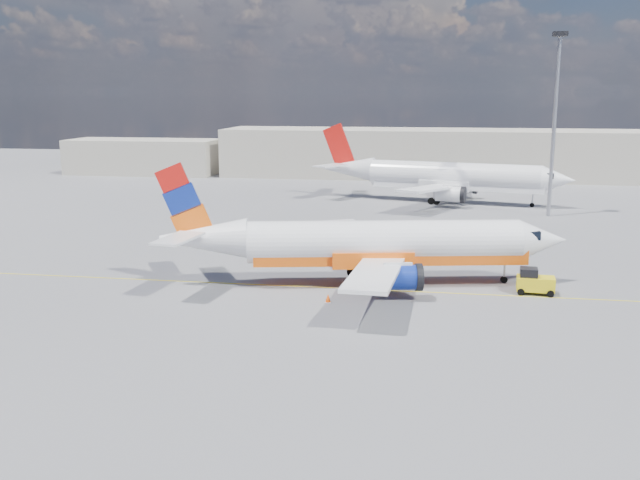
% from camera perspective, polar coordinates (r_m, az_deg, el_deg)
% --- Properties ---
extents(ground, '(240.00, 240.00, 0.00)m').
position_cam_1_polar(ground, '(49.54, 1.89, -4.84)').
color(ground, slate).
rests_on(ground, ground).
extents(taxi_line, '(70.00, 0.15, 0.01)m').
position_cam_1_polar(taxi_line, '(52.40, 2.32, -3.91)').
color(taxi_line, yellow).
rests_on(taxi_line, ground).
extents(terminal_main, '(70.00, 14.00, 8.00)m').
position_cam_1_polar(terminal_main, '(122.52, 8.85, 6.87)').
color(terminal_main, '#ABA394').
rests_on(terminal_main, ground).
extents(terminal_annex, '(26.00, 10.00, 6.00)m').
position_cam_1_polar(terminal_annex, '(130.06, -13.93, 6.50)').
color(terminal_annex, '#ABA394').
rests_on(terminal_annex, ground).
extents(main_jet, '(30.76, 23.74, 9.28)m').
position_cam_1_polar(main_jet, '(52.93, 4.09, -0.32)').
color(main_jet, white).
rests_on(main_jet, ground).
extents(second_jet, '(33.31, 25.64, 10.05)m').
position_cam_1_polar(second_jet, '(94.26, 10.04, 5.00)').
color(second_jet, white).
rests_on(second_jet, ground).
extents(gse_tug, '(2.71, 1.78, 1.86)m').
position_cam_1_polar(gse_tug, '(53.10, 16.77, -3.22)').
color(gse_tug, black).
rests_on(gse_tug, ground).
extents(traffic_cone, '(0.44, 0.44, 0.61)m').
position_cam_1_polar(traffic_cone, '(48.93, 0.65, -4.68)').
color(traffic_cone, white).
rests_on(traffic_cone, ground).
extents(floodlight_mast, '(1.51, 1.51, 20.69)m').
position_cam_1_polar(floodlight_mast, '(85.88, 18.31, 10.01)').
color(floodlight_mast, '#9E9EA6').
rests_on(floodlight_mast, ground).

